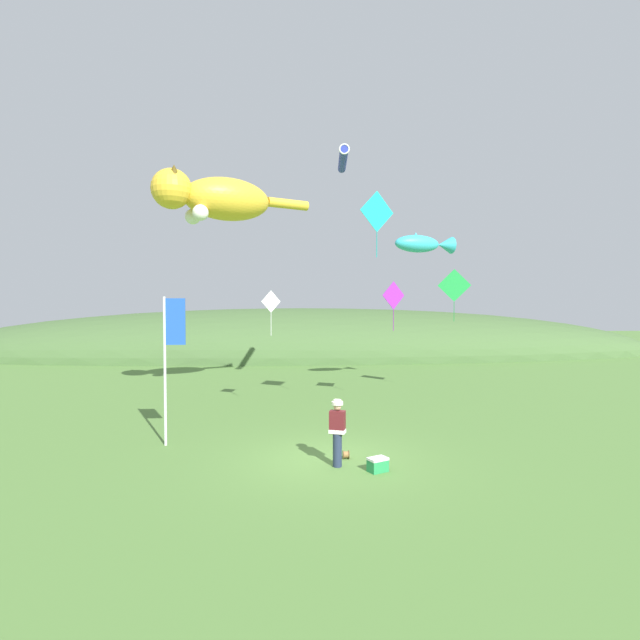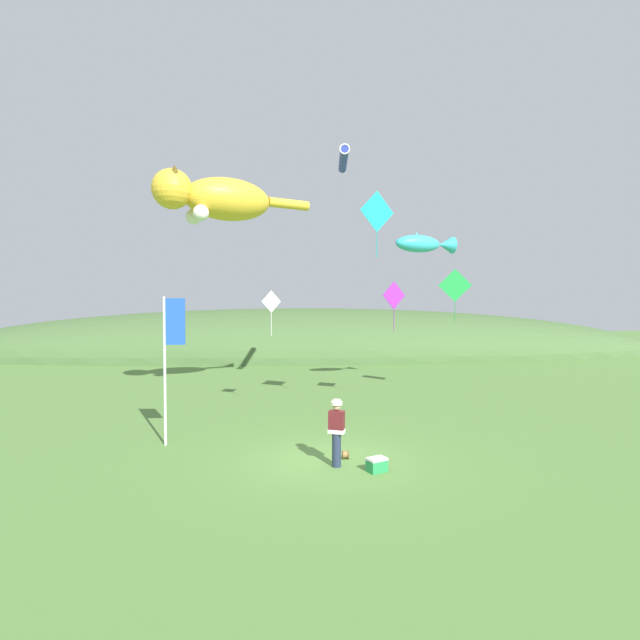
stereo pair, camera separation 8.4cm
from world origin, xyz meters
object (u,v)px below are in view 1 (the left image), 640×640
Objects in this scene: kite_tube_streamer at (343,159)px; festival_attendant at (337,431)px; festival_banner_pole at (170,348)px; picnic_cooler at (378,465)px; kite_fish_windsock at (423,244)px; kite_diamond_teal at (377,212)px; kite_diamond_green at (454,286)px; kite_diamond_white at (271,302)px; kite_diamond_violet at (394,296)px; kite_giant_cat at (216,198)px; kite_spool at (346,455)px.

festival_attendant is at bearing -97.22° from kite_tube_streamer.
picnic_cooler is at bearing -25.20° from festival_banner_pole.
kite_fish_windsock is 1.36× the size of kite_diamond_teal.
kite_tube_streamer is 1.28× the size of kite_diamond_green.
kite_fish_windsock is at bearing 30.53° from kite_diamond_white.
kite_fish_windsock is at bearing 55.37° from kite_diamond_violet.
kite_giant_cat is 9.91m from kite_fish_windsock.
kite_diamond_teal is at bearing 20.85° from festival_banner_pole.
kite_tube_streamer reaches higher than festival_attendant.
picnic_cooler is 9.53m from kite_diamond_violet.
kite_fish_windsock is at bearing 12.67° from kite_giant_cat.
festival_banner_pole is at bearing -94.62° from kite_giant_cat.
kite_giant_cat reaches higher than kite_spool.
festival_banner_pole reaches higher than kite_spool.
kite_tube_streamer reaches higher than picnic_cooler.
festival_attendant is at bearing 155.09° from picnic_cooler.
kite_diamond_teal reaches higher than kite_diamond_white.
kite_diamond_teal reaches higher than kite_fish_windsock.
kite_spool is at bearing 122.06° from picnic_cooler.
kite_diamond_white is (2.39, -2.08, -4.41)m from kite_giant_cat.
kite_diamond_green is (6.01, 8.81, 4.98)m from kite_spool.
festival_banner_pole is 1.47× the size of kite_tube_streamer.
kite_giant_cat is at bearing 120.25° from kite_spool.
kite_diamond_green is (4.41, 4.60, -2.47)m from kite_diamond_teal.
kite_diamond_green is at bearing 32.72° from festival_banner_pole.
festival_banner_pole is (-5.83, 2.74, 2.77)m from picnic_cooler.
picnic_cooler is 13.84m from kite_fish_windsock.
festival_attendant is 12.37m from kite_giant_cat.
kite_diamond_teal reaches higher than kite_spool.
kite_giant_cat reaches higher than picnic_cooler.
kite_diamond_green is at bearing 56.26° from festival_attendant.
kite_diamond_teal is at bearing 69.28° from kite_spool.
kite_diamond_violet is at bearing 66.73° from kite_diamond_teal.
kite_fish_windsock reaches higher than kite_diamond_violet.
kite_diamond_teal is 1.14× the size of kite_diamond_violet.
kite_diamond_teal reaches higher than kite_diamond_green.
kite_tube_streamer reaches higher than kite_diamond_violet.
kite_diamond_green is at bearing 19.60° from kite_diamond_white.
kite_diamond_teal is at bearing -119.42° from kite_fish_windsock.
kite_spool is 0.13× the size of kite_diamond_white.
picnic_cooler is at bearing -67.18° from kite_diamond_white.
kite_giant_cat reaches higher than festival_banner_pole.
kite_fish_windsock reaches higher than picnic_cooler.
kite_fish_windsock reaches higher than festival_banner_pole.
kite_fish_windsock is at bearing 60.58° from kite_diamond_teal.
kite_tube_streamer is 4.92m from kite_diamond_teal.
festival_banner_pole is at bearing -132.75° from kite_tube_streamer.
kite_diamond_green reaches higher than kite_spool.
kite_diamond_white is at bearing 55.56° from festival_banner_pole.
festival_attendant is 0.74× the size of kite_diamond_green.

